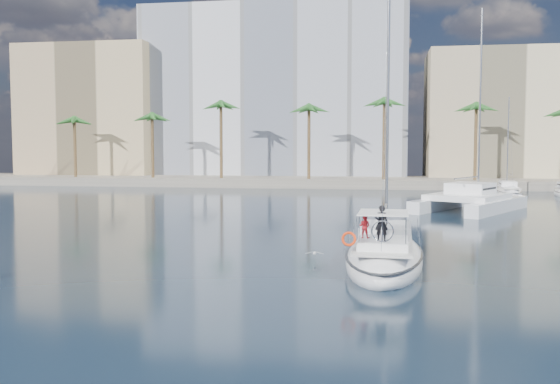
# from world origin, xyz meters

# --- Properties ---
(ground) EXTENTS (160.00, 160.00, 0.00)m
(ground) POSITION_xyz_m (0.00, 0.00, 0.00)
(ground) COLOR black
(ground) RESTS_ON ground
(quay) EXTENTS (120.00, 14.00, 1.20)m
(quay) POSITION_xyz_m (0.00, 61.00, 0.60)
(quay) COLOR gray
(quay) RESTS_ON ground
(building_modern) EXTENTS (42.00, 16.00, 28.00)m
(building_modern) POSITION_xyz_m (-12.00, 73.00, 14.00)
(building_modern) COLOR silver
(building_modern) RESTS_ON ground
(building_tan_left) EXTENTS (22.00, 14.00, 22.00)m
(building_tan_left) POSITION_xyz_m (-42.00, 69.00, 11.00)
(building_tan_left) COLOR tan
(building_tan_left) RESTS_ON ground
(building_beige) EXTENTS (20.00, 14.00, 20.00)m
(building_beige) POSITION_xyz_m (22.00, 70.00, 10.00)
(building_beige) COLOR beige
(building_beige) RESTS_ON ground
(palm_left) EXTENTS (3.60, 3.60, 12.30)m
(palm_left) POSITION_xyz_m (-34.00, 57.00, 10.28)
(palm_left) COLOR brown
(palm_left) RESTS_ON ground
(palm_centre) EXTENTS (3.60, 3.60, 12.30)m
(palm_centre) POSITION_xyz_m (0.00, 57.00, 10.28)
(palm_centre) COLOR brown
(palm_centre) RESTS_ON ground
(main_sloop) EXTENTS (4.06, 11.59, 17.03)m
(main_sloop) POSITION_xyz_m (5.26, 0.55, 0.52)
(main_sloop) COLOR white
(main_sloop) RESTS_ON ground
(catamaran) EXTENTS (11.50, 13.93, 18.13)m
(catamaran) POSITION_xyz_m (12.91, 27.77, 1.16)
(catamaran) COLOR white
(catamaran) RESTS_ON ground
(seagull) EXTENTS (0.94, 0.40, 0.17)m
(seagull) POSITION_xyz_m (1.78, 1.37, 0.38)
(seagull) COLOR silver
(seagull) RESTS_ON ground
(moored_yacht_a) EXTENTS (3.37, 9.52, 11.90)m
(moored_yacht_a) POSITION_xyz_m (20.00, 47.00, 0.00)
(moored_yacht_a) COLOR white
(moored_yacht_a) RESTS_ON ground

